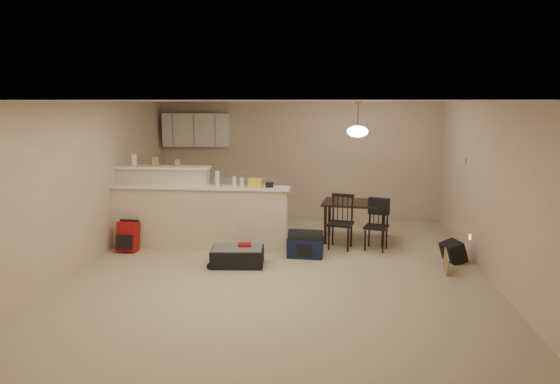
# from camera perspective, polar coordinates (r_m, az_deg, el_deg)

# --- Properties ---
(room) EXTENTS (7.00, 7.02, 2.50)m
(room) POSITION_cam_1_polar(r_m,az_deg,el_deg) (7.35, 0.19, 0.56)
(room) COLOR #BCAD91
(room) RESTS_ON ground
(breakfast_bar) EXTENTS (3.08, 0.58, 1.39)m
(breakfast_bar) POSITION_cam_1_polar(r_m,az_deg,el_deg) (8.76, -10.65, -2.31)
(breakfast_bar) COLOR beige
(breakfast_bar) RESTS_ON ground
(upper_cabinets) EXTENTS (1.40, 0.34, 0.70)m
(upper_cabinets) POSITION_cam_1_polar(r_m,az_deg,el_deg) (10.94, -9.57, 7.03)
(upper_cabinets) COLOR white
(upper_cabinets) RESTS_ON room
(kitchen_counter) EXTENTS (1.80, 0.60, 0.90)m
(kitchen_counter) POSITION_cam_1_polar(r_m,az_deg,el_deg) (10.94, -8.52, -0.60)
(kitchen_counter) COLOR white
(kitchen_counter) RESTS_ON ground
(thermostat) EXTENTS (0.02, 0.12, 0.12)m
(thermostat) POSITION_cam_1_polar(r_m,az_deg,el_deg) (9.08, 20.38, 3.37)
(thermostat) COLOR beige
(thermostat) RESTS_ON room
(jar) EXTENTS (0.10, 0.10, 0.20)m
(jar) POSITION_cam_1_polar(r_m,az_deg,el_deg) (9.07, -16.36, 3.52)
(jar) COLOR silver
(jar) RESTS_ON breakfast_bar
(cereal_box) EXTENTS (0.10, 0.07, 0.16)m
(cereal_box) POSITION_cam_1_polar(r_m,az_deg,el_deg) (8.93, -14.04, 3.40)
(cereal_box) COLOR #A17E53
(cereal_box) RESTS_ON breakfast_bar
(small_box) EXTENTS (0.08, 0.06, 0.12)m
(small_box) POSITION_cam_1_polar(r_m,az_deg,el_deg) (8.80, -11.62, 3.27)
(small_box) COLOR #A17E53
(small_box) RESTS_ON breakfast_bar
(bottle_a) EXTENTS (0.07, 0.07, 0.26)m
(bottle_a) POSITION_cam_1_polar(r_m,az_deg,el_deg) (8.42, -7.17, 1.52)
(bottle_a) COLOR silver
(bottle_a) RESTS_ON breakfast_bar
(bottle_b) EXTENTS (0.06, 0.06, 0.18)m
(bottle_b) POSITION_cam_1_polar(r_m,az_deg,el_deg) (8.37, -5.24, 1.22)
(bottle_b) COLOR silver
(bottle_b) RESTS_ON breakfast_bar
(bag_lump) EXTENTS (0.22, 0.18, 0.14)m
(bag_lump) POSITION_cam_1_polar(r_m,az_deg,el_deg) (8.31, -2.85, 1.05)
(bag_lump) COLOR #A17E53
(bag_lump) RESTS_ON breakfast_bar
(pouch) EXTENTS (0.12, 0.10, 0.08)m
(pouch) POSITION_cam_1_polar(r_m,az_deg,el_deg) (8.28, -1.21, 0.81)
(pouch) COLOR #A17E53
(pouch) RESTS_ON breakfast_bar
(extra_item_x) EXTENTS (0.06, 0.06, 0.16)m
(extra_item_x) POSITION_cam_1_polar(r_m,az_deg,el_deg) (8.35, -4.34, 1.13)
(extra_item_x) COLOR silver
(extra_item_x) RESTS_ON breakfast_bar
(dining_table) EXTENTS (1.23, 0.89, 0.72)m
(dining_table) POSITION_cam_1_polar(r_m,az_deg,el_deg) (9.05, 8.62, -1.67)
(dining_table) COLOR black
(dining_table) RESTS_ON ground
(pendant_lamp) EXTENTS (0.36, 0.36, 0.62)m
(pendant_lamp) POSITION_cam_1_polar(r_m,az_deg,el_deg) (8.87, 8.86, 6.91)
(pendant_lamp) COLOR brown
(pendant_lamp) RESTS_ON room
(dining_chair_near) EXTENTS (0.48, 0.46, 0.93)m
(dining_chair_near) POSITION_cam_1_polar(r_m,az_deg,el_deg) (8.59, 6.93, -3.44)
(dining_chair_near) COLOR black
(dining_chair_near) RESTS_ON ground
(dining_chair_far) EXTENTS (0.46, 0.45, 0.86)m
(dining_chair_far) POSITION_cam_1_polar(r_m,az_deg,el_deg) (8.61, 10.95, -3.77)
(dining_chair_far) COLOR black
(dining_chair_far) RESTS_ON ground
(suitcase) EXTENTS (0.84, 0.58, 0.27)m
(suitcase) POSITION_cam_1_polar(r_m,az_deg,el_deg) (7.78, -4.88, -7.39)
(suitcase) COLOR black
(suitcase) RESTS_ON ground
(red_backpack) EXTENTS (0.35, 0.23, 0.50)m
(red_backpack) POSITION_cam_1_polar(r_m,az_deg,el_deg) (8.82, -16.98, -4.90)
(red_backpack) COLOR #AB1314
(red_backpack) RESTS_ON ground
(navy_duffel) EXTENTS (0.59, 0.34, 0.31)m
(navy_duffel) POSITION_cam_1_polar(r_m,az_deg,el_deg) (8.16, 2.91, -6.35)
(navy_duffel) COLOR #121F3B
(navy_duffel) RESTS_ON ground
(black_daypack) EXTENTS (0.35, 0.41, 0.31)m
(black_daypack) POSITION_cam_1_polar(r_m,az_deg,el_deg) (8.37, 19.19, -6.50)
(black_daypack) COLOR black
(black_daypack) RESTS_ON ground
(cardboard_sheet) EXTENTS (0.05, 0.40, 0.30)m
(cardboard_sheet) POSITION_cam_1_polar(r_m,az_deg,el_deg) (7.81, 18.46, -7.69)
(cardboard_sheet) COLOR #A17E53
(cardboard_sheet) RESTS_ON ground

